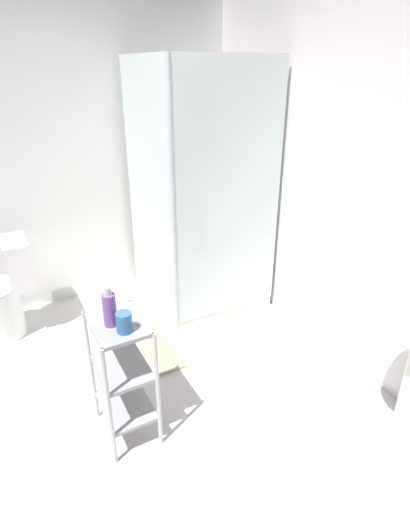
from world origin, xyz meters
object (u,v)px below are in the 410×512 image
at_px(toilet, 2,298).
at_px(storage_cart, 122,370).
at_px(rinse_cup, 124,322).
at_px(conditioner_bottle_purple, 110,309).
at_px(shower_stall, 196,255).
at_px(bath_mat, 144,351).

xyz_separation_m(toilet, storage_cart, (1.37, 0.52, 0.12)).
bearing_deg(rinse_cup, conditioner_bottle_purple, -154.41).
bearing_deg(conditioner_bottle_purple, shower_stall, 136.52).
bearing_deg(toilet, storage_cart, 20.79).
relative_size(rinse_cup, bath_mat, 0.17).
height_order(toilet, conditioner_bottle_purple, conditioner_bottle_purple).
distance_m(shower_stall, bath_mat, 0.92).
bearing_deg(conditioner_bottle_purple, rinse_cup, 25.59).
height_order(shower_stall, storage_cart, shower_stall).
bearing_deg(conditioner_bottle_purple, storage_cart, 101.64).
bearing_deg(bath_mat, storage_cart, -27.90).
bearing_deg(bath_mat, shower_stall, 124.19).
relative_size(shower_stall, toilet, 2.63).
height_order(storage_cart, rinse_cup, rinse_cup).
bearing_deg(bath_mat, conditioner_bottle_purple, -29.89).
distance_m(shower_stall, storage_cart, 1.46).
height_order(storage_cart, conditioner_bottle_purple, conditioner_bottle_purple).
xyz_separation_m(storage_cart, rinse_cup, (0.09, 0.01, 0.36)).
distance_m(toilet, rinse_cup, 1.63).
bearing_deg(storage_cart, rinse_cup, 5.94).
relative_size(conditioner_bottle_purple, bath_mat, 0.36).
xyz_separation_m(shower_stall, bath_mat, (0.45, -0.66, -0.45)).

